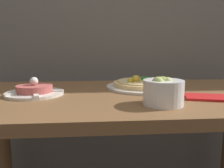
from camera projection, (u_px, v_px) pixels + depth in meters
name	position (u px, v px, depth m)	size (l,w,h in m)	color
dining_table	(130.00, 123.00, 0.85)	(1.30, 0.64, 0.77)	brown
pizza_plate	(143.00, 85.00, 0.93)	(0.31, 0.31, 0.06)	silver
tartare_plate	(35.00, 91.00, 0.80)	(0.21, 0.21, 0.06)	silver
small_bowl	(163.00, 91.00, 0.65)	(0.12, 0.12, 0.09)	white
napkin	(210.00, 97.00, 0.74)	(0.18, 0.14, 0.01)	red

